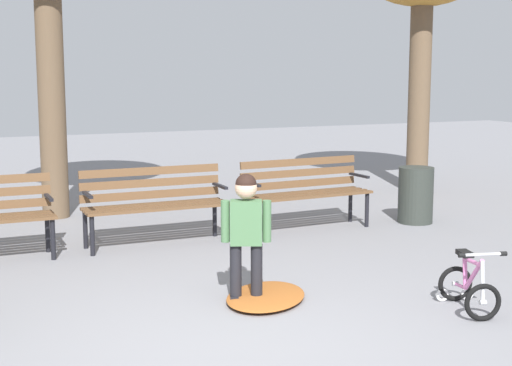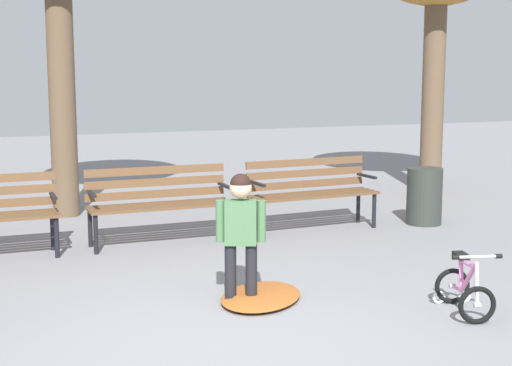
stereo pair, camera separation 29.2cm
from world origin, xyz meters
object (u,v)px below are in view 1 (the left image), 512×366
at_px(park_bench_left, 154,199).
at_px(park_bench_right, 304,188).
at_px(kids_bicycle, 468,286).
at_px(trash_bin, 416,195).
at_px(child_standing, 246,227).

distance_m(park_bench_left, park_bench_right, 1.90).
relative_size(park_bench_right, kids_bicycle, 2.61).
relative_size(park_bench_right, trash_bin, 2.29).
bearing_deg(park_bench_left, child_standing, -88.14).
bearing_deg(park_bench_right, park_bench_left, -178.77).
bearing_deg(kids_bicycle, park_bench_right, 85.44).
relative_size(child_standing, trash_bin, 1.54).
distance_m(child_standing, kids_bicycle, 1.86).
bearing_deg(park_bench_right, kids_bicycle, -94.56).
height_order(park_bench_left, kids_bicycle, park_bench_left).
relative_size(park_bench_left, kids_bicycle, 2.59).
xyz_separation_m(park_bench_left, trash_bin, (3.36, -0.20, -0.16)).
relative_size(park_bench_left, trash_bin, 2.26).
relative_size(kids_bicycle, trash_bin, 0.87).
bearing_deg(child_standing, park_bench_right, 52.99).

